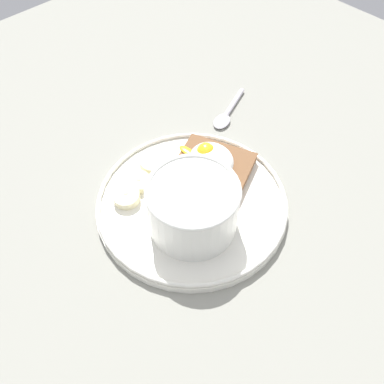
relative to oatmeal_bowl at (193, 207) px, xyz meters
The scene contains 9 objects.
ground_plane 6.62cm from the oatmeal_bowl, 42.01° to the right, with size 120.00×120.00×2.00cm, color gray.
plate 5.19cm from the oatmeal_bowl, 42.01° to the right, with size 25.16×25.16×1.60cm.
oatmeal_bowl is the anchor object (origin of this frame).
toast_slice 8.91cm from the oatmeal_bowl, 60.84° to the right, with size 13.17×13.17×1.57cm.
poached_egg 8.57cm from the oatmeal_bowl, 59.82° to the right, with size 8.91×5.45×3.62cm.
banana_slice_front 11.33cm from the oatmeal_bowl, ahead, with size 3.66×3.51×1.80cm.
banana_slice_left 9.99cm from the oatmeal_bowl, ahead, with size 4.07×3.98×1.60cm.
banana_slice_back 9.85cm from the oatmeal_bowl, 22.72° to the left, with size 5.09×5.09×1.80cm.
spoon 22.56cm from the oatmeal_bowl, 58.00° to the right, with size 5.08×10.25×0.80cm.
Camera 1 is at (-24.45, 23.46, 47.74)cm, focal length 40.00 mm.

